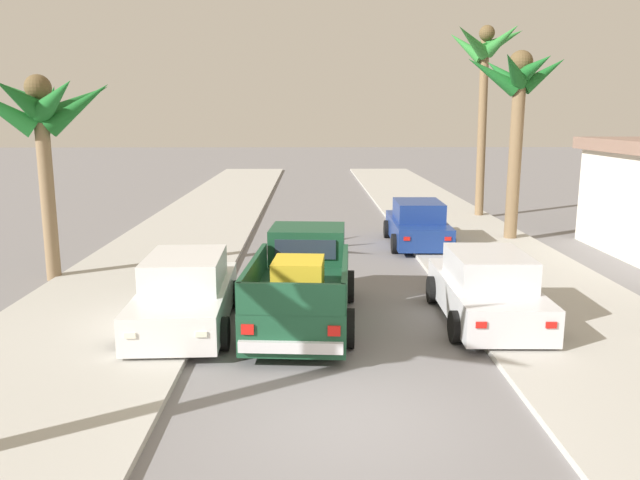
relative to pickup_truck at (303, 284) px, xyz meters
The scene contains 12 objects.
ground_plane 4.54m from the pickup_truck, 81.09° to the right, with size 160.00×160.00×0.00m, color slate.
sidewalk_left 8.80m from the pickup_truck, 120.03° to the left, with size 4.62×60.00×0.12m, color #B2AFA8.
sidewalk_right 9.56m from the pickup_truck, 52.75° to the left, with size 4.62×60.00×0.12m, color #B2AFA8.
curb_left 8.38m from the pickup_truck, 114.61° to the left, with size 0.16×60.00×0.10m, color silver.
curb_right 9.04m from the pickup_truck, 57.37° to the left, with size 0.16×60.00×0.10m, color silver.
pickup_truck is the anchor object (origin of this frame).
car_left_near 8.65m from the pickup_truck, 63.71° to the left, with size 2.11×4.30×1.54m.
car_right_near 2.49m from the pickup_truck, 169.54° to the right, with size 2.13×4.31×1.54m.
car_left_mid 3.94m from the pickup_truck, ahead, with size 2.09×4.29×1.54m.
palm_tree_right_fore 8.39m from the pickup_truck, 152.50° to the left, with size 3.85×3.70×5.44m.
palm_tree_left_mid 11.87m from the pickup_truck, 49.46° to the left, with size 3.57×3.49×6.54m.
palm_tree_right_mid 16.65m from the pickup_truck, 61.36° to the left, with size 3.34×3.46×8.11m.
Camera 1 is at (-0.53, -8.32, 4.35)m, focal length 34.26 mm.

